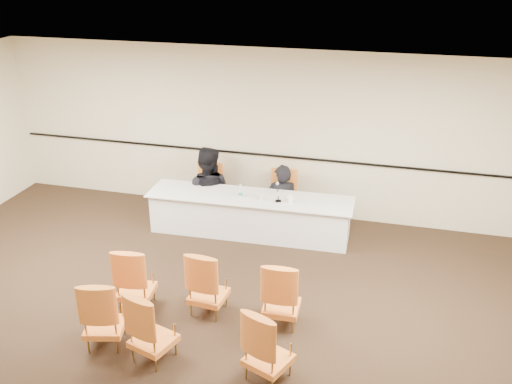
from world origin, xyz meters
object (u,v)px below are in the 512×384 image
at_px(panelist_main_chair, 282,198).
at_px(aud_chair_back_mid, 152,325).
at_px(microphone, 278,193).
at_px(aud_chair_front_right, 282,292).
at_px(aud_chair_front_left, 135,277).
at_px(panelist_main, 282,207).
at_px(panelist_second_chair, 208,191).
at_px(aud_chair_back_right, 269,344).
at_px(water_bottle, 240,191).
at_px(coffee_cup, 290,199).
at_px(drinking_glass, 261,197).
at_px(aud_chair_front_mid, 208,281).
at_px(panelist_second, 208,196).
at_px(panel_table, 250,215).
at_px(aud_chair_back_left, 104,312).

height_order(panelist_main_chair, aud_chair_back_mid, same).
bearing_deg(microphone, aud_chair_front_right, -95.00).
bearing_deg(aud_chair_front_left, panelist_main, 59.34).
bearing_deg(panelist_main, panelist_second_chair, -12.91).
bearing_deg(aud_chair_back_right, aud_chair_back_mid, -157.02).
relative_size(water_bottle, coffee_cup, 1.65).
height_order(drinking_glass, aud_chair_front_left, aud_chair_front_left).
xyz_separation_m(microphone, aud_chair_back_mid, (-0.74, -3.33, -0.37)).
relative_size(panelist_second_chair, aud_chair_back_right, 1.00).
distance_m(drinking_glass, coffee_cup, 0.49).
xyz_separation_m(coffee_cup, aud_chair_front_right, (0.37, -2.25, -0.29)).
bearing_deg(aud_chair_back_mid, aud_chair_front_mid, 90.61).
relative_size(panelist_second, aud_chair_back_mid, 1.97).
height_order(panelist_second, drinking_glass, panelist_second).
distance_m(panelist_second_chair, microphone, 1.60).
bearing_deg(coffee_cup, panelist_main, 113.84).
distance_m(drinking_glass, aud_chair_front_right, 2.43).
height_order(aud_chair_front_mid, aud_chair_back_mid, same).
height_order(panelist_main, water_bottle, panelist_main).
height_order(panelist_main_chair, aud_chair_front_right, same).
height_order(drinking_glass, coffee_cup, coffee_cup).
distance_m(panel_table, panelist_second_chair, 1.07).
bearing_deg(aud_chair_back_right, aud_chair_front_mid, 158.13).
xyz_separation_m(microphone, aud_chair_back_left, (-1.43, -3.24, -0.37)).
height_order(water_bottle, aud_chair_front_right, aud_chair_front_right).
height_order(microphone, aud_chair_front_right, microphone).
distance_m(panelist_second, panelist_second_chair, 0.09).
distance_m(aud_chair_front_right, aud_chair_back_right, 1.04).
xyz_separation_m(aud_chair_back_left, aud_chair_back_mid, (0.69, -0.09, 0.00)).
xyz_separation_m(panel_table, aud_chair_back_mid, (-0.23, -3.41, 0.13)).
xyz_separation_m(coffee_cup, aud_chair_front_left, (-1.62, -2.41, -0.29)).
bearing_deg(panelist_main, aud_chair_back_left, 55.74).
bearing_deg(aud_chair_back_left, panelist_second_chair, 75.79).
bearing_deg(panelist_main_chair, panelist_second, 180.00).
height_order(panel_table, coffee_cup, coffee_cup).
xyz_separation_m(water_bottle, coffee_cup, (0.85, -0.02, -0.05)).
xyz_separation_m(panelist_second, coffee_cup, (1.65, -0.58, 0.38)).
bearing_deg(panelist_second_chair, aud_chair_back_mid, -81.82).
xyz_separation_m(panelist_second_chair, coffee_cup, (1.65, -0.58, 0.29)).
distance_m(panel_table, panelist_main_chair, 0.71).
distance_m(panelist_second_chair, aud_chair_front_mid, 3.02).
xyz_separation_m(coffee_cup, aud_chair_back_left, (-1.64, -3.23, -0.29)).
xyz_separation_m(panel_table, drinking_glass, (0.22, -0.08, 0.40)).
relative_size(coffee_cup, aud_chair_back_mid, 0.15).
bearing_deg(microphone, coffee_cup, -21.34).
relative_size(panel_table, panelist_second, 1.86).
distance_m(panel_table, panelist_main, 0.70).
bearing_deg(aud_chair_back_left, panelist_second, 75.79).
xyz_separation_m(panelist_main_chair, aud_chair_front_left, (-1.34, -3.04, 0.00)).
height_order(water_bottle, aud_chair_back_left, aud_chair_back_left).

